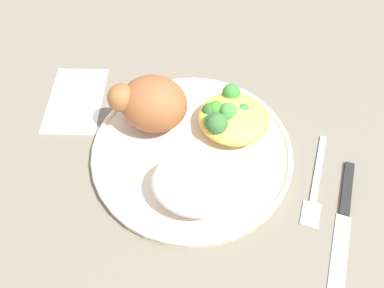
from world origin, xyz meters
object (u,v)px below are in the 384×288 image
roasted_chicken (151,103)px  knife (344,214)px  napkin (76,100)px  mac_cheese_with_broccoli (230,117)px  rice_pile (194,184)px  plate (192,151)px  fork (316,184)px

roasted_chicken → knife: roasted_chicken is taller
napkin → knife: bearing=165.1°
roasted_chicken → mac_cheese_with_broccoli: size_ratio=1.05×
rice_pile → napkin: rice_pile is taller
plate → napkin: bearing=-16.7°
fork → mac_cheese_with_broccoli: bearing=-26.2°
rice_pile → plate: bearing=-74.8°
rice_pile → knife: size_ratio=0.55×
roasted_chicken → mac_cheese_with_broccoli: 0.11m
knife → napkin: (0.40, -0.11, -0.00)m
plate → fork: plate is taller
fork → knife: bearing=135.0°
rice_pile → fork: bearing=-159.3°
plate → mac_cheese_with_broccoli: 0.07m
plate → rice_pile: 0.08m
mac_cheese_with_broccoli → fork: mac_cheese_with_broccoli is taller
roasted_chicken → rice_pile: size_ratio=0.98×
roasted_chicken → napkin: size_ratio=0.79×
napkin → mac_cheese_with_broccoli: bearing=178.1°
roasted_chicken → mac_cheese_with_broccoli: roasted_chicken is taller
mac_cheese_with_broccoli → fork: bearing=153.8°
mac_cheese_with_broccoli → napkin: size_ratio=0.75×
rice_pile → napkin: 0.25m
rice_pile → fork: rice_pile is taller
plate → rice_pile: (-0.02, 0.07, 0.03)m
rice_pile → fork: size_ratio=0.73×
rice_pile → napkin: size_ratio=0.80×
rice_pile → napkin: (0.21, -0.13, -0.04)m
mac_cheese_with_broccoli → fork: 0.14m
knife → fork: bearing=-45.0°
knife → napkin: 0.41m
fork → knife: (-0.04, 0.04, 0.00)m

